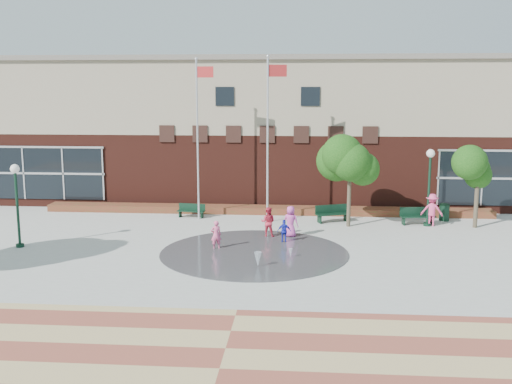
# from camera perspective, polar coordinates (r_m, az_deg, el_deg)

# --- Properties ---
(ground) EXTENTS (120.00, 120.00, 0.00)m
(ground) POSITION_cam_1_polar(r_m,az_deg,el_deg) (23.97, -0.75, -7.77)
(ground) COLOR #666056
(ground) RESTS_ON ground
(plaza_concrete) EXTENTS (46.00, 18.00, 0.01)m
(plaza_concrete) POSITION_cam_1_polar(r_m,az_deg,el_deg) (27.80, -0.00, -5.28)
(plaza_concrete) COLOR #A8A8A0
(plaza_concrete) RESTS_ON ground
(paver_band) EXTENTS (46.00, 6.00, 0.01)m
(paver_band) POSITION_cam_1_polar(r_m,az_deg,el_deg) (17.47, -2.92, -14.70)
(paver_band) COLOR #984A37
(paver_band) RESTS_ON ground
(splash_pad) EXTENTS (8.40, 8.40, 0.01)m
(splash_pad) POSITION_cam_1_polar(r_m,az_deg,el_deg) (26.84, -0.17, -5.83)
(splash_pad) COLOR #383A3D
(splash_pad) RESTS_ON ground
(library_building) EXTENTS (44.40, 10.40, 9.20)m
(library_building) POSITION_cam_1_polar(r_m,az_deg,el_deg) (40.37, 1.50, 6.13)
(library_building) COLOR #481D15
(library_building) RESTS_ON ground
(flower_bed) EXTENTS (26.00, 1.20, 0.40)m
(flower_bed) POSITION_cam_1_polar(r_m,az_deg,el_deg) (35.17, 0.97, -2.06)
(flower_bed) COLOR maroon
(flower_bed) RESTS_ON ground
(flagpole_left) EXTENTS (1.04, 0.26, 8.91)m
(flagpole_left) POSITION_cam_1_polar(r_m,az_deg,el_deg) (33.14, -5.52, 5.82)
(flagpole_left) COLOR silver
(flagpole_left) RESTS_ON ground
(flagpole_right) EXTENTS (1.09, 0.34, 9.01)m
(flagpole_right) POSITION_cam_1_polar(r_m,az_deg,el_deg) (32.16, 1.21, 5.88)
(flagpole_right) COLOR silver
(flagpole_right) RESTS_ON ground
(lamp_left) EXTENTS (0.41, 0.41, 3.87)m
(lamp_left) POSITION_cam_1_polar(r_m,az_deg,el_deg) (29.38, -21.83, -0.37)
(lamp_left) COLOR black
(lamp_left) RESTS_ON ground
(lamp_right) EXTENTS (0.44, 0.44, 4.12)m
(lamp_right) POSITION_cam_1_polar(r_m,az_deg,el_deg) (32.80, 16.19, 1.22)
(lamp_right) COLOR black
(lamp_right) RESTS_ON ground
(bench_left) EXTENTS (1.61, 0.66, 0.79)m
(bench_left) POSITION_cam_1_polar(r_m,az_deg,el_deg) (34.20, -6.19, -2.03)
(bench_left) COLOR black
(bench_left) RESTS_ON ground
(bench_mid) EXTENTS (1.96, 1.19, 0.96)m
(bench_mid) POSITION_cam_1_polar(r_m,az_deg,el_deg) (33.07, 7.31, -2.37)
(bench_mid) COLOR black
(bench_mid) RESTS_ON ground
(bench_right) EXTENTS (1.92, 0.75, 0.94)m
(bench_right) POSITION_cam_1_polar(r_m,az_deg,el_deg) (33.36, 15.14, -2.53)
(bench_right) COLOR black
(bench_right) RESTS_ON ground
(trash_can) EXTENTS (0.58, 0.58, 0.96)m
(trash_can) POSITION_cam_1_polar(r_m,az_deg,el_deg) (34.72, 17.49, -1.86)
(trash_can) COLOR black
(trash_can) RESTS_ON ground
(tree_mid) EXTENTS (2.88, 2.88, 4.86)m
(tree_mid) POSITION_cam_1_polar(r_m,az_deg,el_deg) (31.64, 8.94, 2.98)
(tree_mid) COLOR #3F3528
(tree_mid) RESTS_ON ground
(tree_small_right) EXTENTS (2.45, 2.45, 4.19)m
(tree_small_right) POSITION_cam_1_polar(r_m,az_deg,el_deg) (33.13, 20.42, 1.94)
(tree_small_right) COLOR #3F3528
(tree_small_right) RESTS_ON ground
(water_jet_a) EXTENTS (0.32, 0.32, 0.62)m
(water_jet_a) POSITION_cam_1_polar(r_m,az_deg,el_deg) (24.75, 0.18, -7.21)
(water_jet_a) COLOR white
(water_jet_a) RESTS_ON ground
(water_jet_b) EXTENTS (0.17, 0.17, 0.39)m
(water_jet_b) POSITION_cam_1_polar(r_m,az_deg,el_deg) (26.11, 3.30, -6.31)
(water_jet_b) COLOR white
(water_jet_b) RESTS_ON ground
(child_splash) EXTENTS (0.57, 0.47, 1.33)m
(child_splash) POSITION_cam_1_polar(r_m,az_deg,el_deg) (27.41, -3.83, -4.09)
(child_splash) COLOR #F25C8F
(child_splash) RESTS_ON ground
(adult_red) EXTENTS (0.79, 0.66, 1.49)m
(adult_red) POSITION_cam_1_polar(r_m,az_deg,el_deg) (29.58, 1.16, -2.88)
(adult_red) COLOR #CD2B43
(adult_red) RESTS_ON ground
(adult_pink) EXTENTS (0.88, 0.71, 1.56)m
(adult_pink) POSITION_cam_1_polar(r_m,az_deg,el_deg) (29.57, 3.31, -2.83)
(adult_pink) COLOR #CF49A5
(adult_pink) RESTS_ON ground
(child_blue) EXTENTS (0.65, 0.27, 1.11)m
(child_blue) POSITION_cam_1_polar(r_m,az_deg,el_deg) (28.51, 2.71, -3.76)
(child_blue) COLOR #1F2AC1
(child_blue) RESTS_ON ground
(person_bench) EXTENTS (1.22, 0.82, 1.75)m
(person_bench) POSITION_cam_1_polar(r_m,az_deg,el_deg) (33.15, 16.40, -1.66)
(person_bench) COLOR #EF4580
(person_bench) RESTS_ON ground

